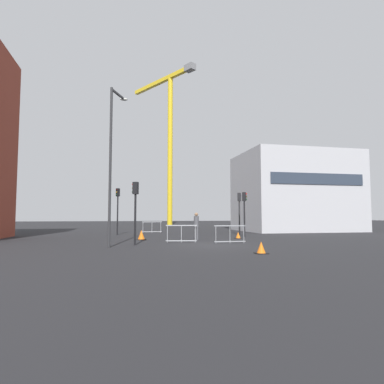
# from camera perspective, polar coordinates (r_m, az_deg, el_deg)

# --- Properties ---
(ground) EXTENTS (160.00, 160.00, 0.00)m
(ground) POSITION_cam_1_polar(r_m,az_deg,el_deg) (18.78, 3.26, -9.22)
(ground) COLOR black
(office_block) EXTENTS (11.79, 8.93, 8.40)m
(office_block) POSITION_cam_1_polar(r_m,az_deg,el_deg) (37.58, 17.48, -0.07)
(office_block) COLOR #B7B7BC
(office_block) RESTS_ON ground
(construction_crane) EXTENTS (9.76, 14.83, 27.37)m
(construction_crane) POSITION_cam_1_polar(r_m,az_deg,el_deg) (60.11, -4.03, 11.28)
(construction_crane) COLOR yellow
(construction_crane) RESTS_ON ground
(streetlamp_tall) EXTENTS (0.94, 1.57, 8.59)m
(streetlamp_tall) POSITION_cam_1_polar(r_m,az_deg,el_deg) (18.21, -13.78, 6.42)
(streetlamp_tall) COLOR #2D2D30
(streetlamp_tall) RESTS_ON ground
(traffic_light_island) EXTENTS (0.36, 0.38, 3.60)m
(traffic_light_island) POSITION_cam_1_polar(r_m,az_deg,el_deg) (28.21, 8.26, -2.52)
(traffic_light_island) COLOR #232326
(traffic_light_island) RESTS_ON ground
(traffic_light_crosswalk) EXTENTS (0.39, 0.35, 3.58)m
(traffic_light_crosswalk) POSITION_cam_1_polar(r_m,az_deg,el_deg) (18.82, -9.88, -1.76)
(traffic_light_crosswalk) COLOR black
(traffic_light_crosswalk) RESTS_ON ground
(traffic_light_far) EXTENTS (0.36, 0.38, 4.03)m
(traffic_light_far) POSITION_cam_1_polar(r_m,az_deg,el_deg) (29.09, -12.86, -1.98)
(traffic_light_far) COLOR black
(traffic_light_far) RESTS_ON ground
(traffic_light_verge) EXTENTS (0.39, 0.35, 3.51)m
(traffic_light_verge) POSITION_cam_1_polar(r_m,az_deg,el_deg) (26.09, 9.14, -2.51)
(traffic_light_verge) COLOR black
(traffic_light_verge) RESTS_ON ground
(pedestrian_walking) EXTENTS (0.34, 0.34, 1.86)m
(pedestrian_walking) POSITION_cam_1_polar(r_m,az_deg,el_deg) (22.47, 0.76, -5.59)
(pedestrian_walking) COLOR #4C4C51
(pedestrian_walking) RESTS_ON ground
(safety_barrier_right_run) EXTENTS (1.94, 0.15, 1.08)m
(safety_barrier_right_run) POSITION_cam_1_polar(r_m,az_deg,el_deg) (20.01, 6.64, -7.27)
(safety_barrier_right_run) COLOR gray
(safety_barrier_right_run) RESTS_ON ground
(safety_barrier_rear) EXTENTS (1.93, 0.34, 1.08)m
(safety_barrier_rear) POSITION_cam_1_polar(r_m,az_deg,el_deg) (20.51, -1.87, -7.22)
(safety_barrier_rear) COLOR #9EA0A5
(safety_barrier_rear) RESTS_ON ground
(safety_barrier_left_run) EXTENTS (1.94, 0.23, 1.08)m
(safety_barrier_left_run) POSITION_cam_1_polar(r_m,az_deg,el_deg) (31.96, -7.02, -6.07)
(safety_barrier_left_run) COLOR #B2B5BA
(safety_barrier_left_run) RESTS_ON ground
(traffic_cone_on_verge) EXTENTS (0.64, 0.64, 0.65)m
(traffic_cone_on_verge) POSITION_cam_1_polar(r_m,az_deg,el_deg) (23.10, -8.84, -7.47)
(traffic_cone_on_verge) COLOR black
(traffic_cone_on_verge) RESTS_ON ground
(traffic_cone_orange) EXTENTS (0.53, 0.53, 0.53)m
(traffic_cone_orange) POSITION_cam_1_polar(r_m,az_deg,el_deg) (14.85, 12.00, -9.56)
(traffic_cone_orange) COLOR black
(traffic_cone_orange) RESTS_ON ground
(traffic_cone_by_barrier) EXTENTS (0.47, 0.47, 0.48)m
(traffic_cone_by_barrier) POSITION_cam_1_polar(r_m,az_deg,el_deg) (24.15, 8.07, -7.53)
(traffic_cone_by_barrier) COLOR black
(traffic_cone_by_barrier) RESTS_ON ground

